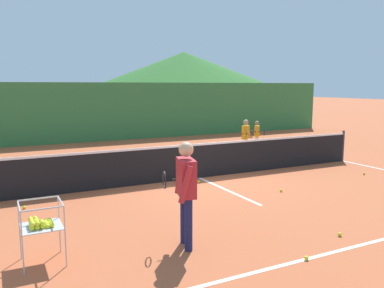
# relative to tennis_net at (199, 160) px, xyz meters

# --- Properties ---
(ground_plane) EXTENTS (120.00, 120.00, 0.00)m
(ground_plane) POSITION_rel_tennis_net_xyz_m (0.00, 0.00, -0.50)
(ground_plane) COLOR #B25633
(line_baseline_near) EXTENTS (11.12, 0.08, 0.01)m
(line_baseline_near) POSITION_rel_tennis_net_xyz_m (0.00, -5.32, -0.50)
(line_baseline_near) COLOR white
(line_baseline_near) RESTS_ON ground
(line_baseline_far) EXTENTS (11.12, 0.08, 0.01)m
(line_baseline_far) POSITION_rel_tennis_net_xyz_m (0.00, 4.66, -0.50)
(line_baseline_far) COLOR white
(line_baseline_far) RESTS_ON ground
(line_sideline_east) EXTENTS (0.08, 9.98, 0.01)m
(line_sideline_east) POSITION_rel_tennis_net_xyz_m (5.56, 0.00, -0.50)
(line_sideline_east) COLOR white
(line_sideline_east) RESTS_ON ground
(line_service_center) EXTENTS (0.08, 5.76, 0.01)m
(line_service_center) POSITION_rel_tennis_net_xyz_m (0.00, 0.00, -0.50)
(line_service_center) COLOR white
(line_service_center) RESTS_ON ground
(tennis_net) EXTENTS (11.14, 0.08, 1.05)m
(tennis_net) POSITION_rel_tennis_net_xyz_m (0.00, 0.00, 0.00)
(tennis_net) COLOR #333338
(tennis_net) RESTS_ON ground
(instructor) EXTENTS (0.44, 0.83, 1.70)m
(instructor) POSITION_rel_tennis_net_xyz_m (-2.40, -4.09, 0.52)
(instructor) COLOR #191E4C
(instructor) RESTS_ON ground
(student_0) EXTENTS (0.52, 0.68, 1.35)m
(student_0) POSITION_rel_tennis_net_xyz_m (3.03, 2.15, 0.31)
(student_0) COLOR silver
(student_0) RESTS_ON ground
(student_1) EXTENTS (0.44, 0.66, 1.19)m
(student_1) POSITION_rel_tennis_net_xyz_m (4.13, 2.98, 0.22)
(student_1) COLOR silver
(student_1) RESTS_ON ground
(ball_cart) EXTENTS (0.58, 0.58, 0.90)m
(ball_cart) POSITION_rel_tennis_net_xyz_m (-4.53, -3.68, 0.09)
(ball_cart) COLOR #B7B7BC
(ball_cart) RESTS_ON ground
(tennis_ball_0) EXTENTS (0.07, 0.07, 0.07)m
(tennis_ball_0) POSITION_rel_tennis_net_xyz_m (-1.03, -5.35, -0.47)
(tennis_ball_0) COLOR yellow
(tennis_ball_0) RESTS_ON ground
(tennis_ball_1) EXTENTS (0.07, 0.07, 0.07)m
(tennis_ball_1) POSITION_rel_tennis_net_xyz_m (-0.28, -0.50, -0.47)
(tennis_ball_1) COLOR yellow
(tennis_ball_1) RESTS_ON ground
(tennis_ball_2) EXTENTS (0.07, 0.07, 0.07)m
(tennis_ball_2) POSITION_rel_tennis_net_xyz_m (1.10, -2.18, -0.47)
(tennis_ball_2) COLOR yellow
(tennis_ball_2) RESTS_ON ground
(tennis_ball_3) EXTENTS (0.07, 0.07, 0.07)m
(tennis_ball_3) POSITION_rel_tennis_net_xyz_m (0.14, -4.90, -0.47)
(tennis_ball_3) COLOR yellow
(tennis_ball_3) RESTS_ON ground
(tennis_ball_4) EXTENTS (0.07, 0.07, 0.07)m
(tennis_ball_4) POSITION_rel_tennis_net_xyz_m (-4.58, -0.82, -0.47)
(tennis_ball_4) COLOR yellow
(tennis_ball_4) RESTS_ON ground
(tennis_ball_5) EXTENTS (0.07, 0.07, 0.07)m
(tennis_ball_5) POSITION_rel_tennis_net_xyz_m (4.44, -1.81, -0.47)
(tennis_ball_5) COLOR yellow
(tennis_ball_5) RESTS_ON ground
(windscreen_fence) EXTENTS (24.46, 0.08, 2.70)m
(windscreen_fence) POSITION_rel_tennis_net_xyz_m (0.00, 8.52, 0.85)
(windscreen_fence) COLOR #33753D
(windscreen_fence) RESTS_ON ground
(hill_1) EXTENTS (53.71, 53.71, 10.21)m
(hill_1) POSITION_rel_tennis_net_xyz_m (34.93, 73.96, 4.61)
(hill_1) COLOR #2D6628
(hill_1) RESTS_ON ground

